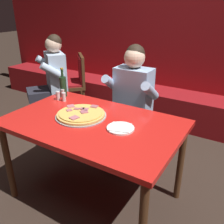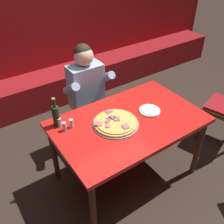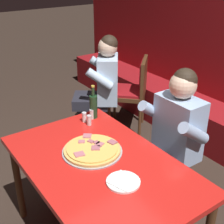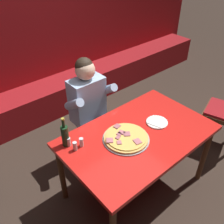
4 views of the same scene
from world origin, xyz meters
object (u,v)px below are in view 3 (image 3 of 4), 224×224
shaker_oregano (84,118)px  diner_standing_companion (100,85)px  plate_white_paper (124,181)px  main_dining_table (100,172)px  beer_bottle (93,106)px  shaker_parmesan (89,121)px  pizza (92,150)px  dining_chair_near_left (133,88)px  shaker_red_pepper_flakes (92,115)px  diner_seated_blue_shirt (170,139)px

shaker_oregano → diner_standing_companion: 1.02m
diner_standing_companion → plate_white_paper: bearing=-28.8°
main_dining_table → beer_bottle: 0.69m
diner_standing_companion → shaker_parmesan: bearing=-38.2°
pizza → dining_chair_near_left: size_ratio=0.45×
shaker_parmesan → beer_bottle: bearing=132.3°
shaker_red_pepper_flakes → pizza: bearing=-31.5°
diner_standing_companion → diner_seated_blue_shirt: bearing=-8.2°
main_dining_table → diner_seated_blue_shirt: bearing=92.2°
shaker_oregano → diner_seated_blue_shirt: 0.72m
main_dining_table → shaker_red_pepper_flakes: shaker_red_pepper_flakes is taller
plate_white_paper → shaker_parmesan: (-0.75, 0.21, 0.03)m
main_dining_table → pizza: (-0.14, 0.02, 0.10)m
plate_white_paper → shaker_red_pepper_flakes: bearing=160.9°
shaker_oregano → diner_seated_blue_shirt: diner_seated_blue_shirt is taller
main_dining_table → shaker_oregano: size_ratio=16.40×
pizza → diner_standing_companion: bearing=144.5°
dining_chair_near_left → beer_bottle: bearing=-54.5°
plate_white_paper → shaker_oregano: (-0.82, 0.21, 0.03)m
main_dining_table → beer_bottle: bearing=151.4°
plate_white_paper → dining_chair_near_left: bearing=139.6°
pizza → diner_seated_blue_shirt: 0.68m
pizza → shaker_oregano: shaker_oregano is taller
main_dining_table → plate_white_paper: bearing=1.0°
shaker_red_pepper_flakes → shaker_oregano: same height
main_dining_table → dining_chair_near_left: dining_chair_near_left is taller
pizza → dining_chair_near_left: dining_chair_near_left is taller
shaker_oregano → dining_chair_near_left: (-0.75, 1.13, -0.25)m
diner_standing_companion → dining_chair_near_left: bearing=88.4°
diner_seated_blue_shirt → dining_chair_near_left: bearing=152.9°
pizza → plate_white_paper: (0.39, -0.02, -0.01)m
beer_bottle → diner_standing_companion: (-0.74, 0.56, -0.18)m
shaker_parmesan → shaker_oregano: size_ratio=1.00×
beer_bottle → shaker_parmesan: size_ratio=3.40×
plate_white_paper → diner_standing_companion: size_ratio=0.16×
plate_white_paper → dining_chair_near_left: size_ratio=0.22×
shaker_red_pepper_flakes → plate_white_paper: bearing=-19.1°
main_dining_table → diner_standing_companion: 1.59m
shaker_red_pepper_flakes → main_dining_table: bearing=-27.0°
main_dining_table → shaker_red_pepper_flakes: size_ratio=16.40×
pizza → beer_bottle: beer_bottle is taller
shaker_red_pepper_flakes → diner_seated_blue_shirt: bearing=36.0°
dining_chair_near_left → shaker_oregano: bearing=-56.3°
pizza → shaker_oregano: bearing=156.2°
dining_chair_near_left → diner_seated_blue_shirt: bearing=-27.1°
main_dining_table → diner_standing_companion: (-1.33, 0.87, 0.01)m
shaker_parmesan → shaker_red_pepper_flakes: bearing=137.4°
shaker_red_pepper_flakes → shaker_parmesan: (0.08, -0.08, 0.00)m
diner_standing_companion → main_dining_table: bearing=-33.4°
beer_bottle → shaker_oregano: bearing=-77.7°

